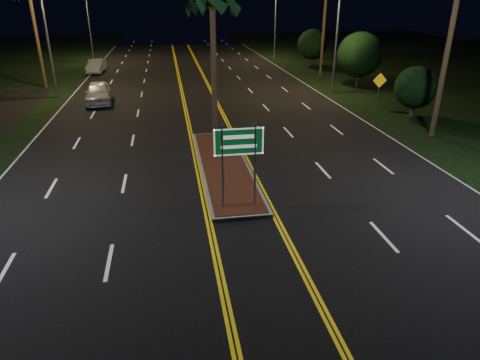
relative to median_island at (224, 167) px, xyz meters
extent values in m
plane|color=black|center=(0.00, -7.00, -0.08)|extent=(120.00, 120.00, 0.00)
cube|color=gray|center=(0.00, 0.00, -0.01)|extent=(2.25, 10.25, 0.15)
cube|color=#592819|center=(0.00, 0.00, 0.08)|extent=(2.00, 10.00, 0.02)
cylinder|color=gray|center=(-0.60, -4.20, 1.67)|extent=(0.08, 0.08, 3.20)
cylinder|color=gray|center=(0.60, -4.20, 1.67)|extent=(0.08, 0.08, 3.20)
cube|color=#07471E|center=(0.00, -4.20, 2.62)|extent=(1.80, 0.04, 1.00)
cube|color=white|center=(0.00, -4.22, 2.62)|extent=(1.80, 0.01, 1.00)
cylinder|color=gray|center=(-11.00, 17.00, 4.42)|extent=(0.18, 0.18, 9.00)
cylinder|color=gray|center=(-11.00, 37.00, 4.42)|extent=(0.18, 0.18, 9.00)
cylinder|color=gray|center=(11.00, 15.00, 4.42)|extent=(0.18, 0.18, 9.00)
cylinder|color=gray|center=(11.00, 35.00, 4.42)|extent=(0.18, 0.18, 9.00)
cylinder|color=#382819|center=(0.00, 3.50, 3.67)|extent=(0.28, 0.28, 7.50)
cylinder|color=#382819|center=(-12.80, 21.00, 3.92)|extent=(0.28, 0.28, 8.00)
cylinder|color=#382819|center=(12.50, 3.00, 4.17)|extent=(0.28, 0.28, 8.50)
cylinder|color=#382819|center=(12.80, 23.00, 4.67)|extent=(0.28, 0.28, 9.50)
cylinder|color=#382819|center=(13.50, 7.00, 0.37)|extent=(0.24, 0.24, 0.90)
sphere|color=black|center=(13.50, 7.00, 1.87)|extent=(2.70, 2.70, 2.70)
cylinder|color=#382819|center=(14.00, 17.00, 0.55)|extent=(0.24, 0.24, 1.26)
sphere|color=black|center=(14.00, 17.00, 2.65)|extent=(3.78, 3.78, 3.78)
cylinder|color=#382819|center=(13.80, 29.00, 0.46)|extent=(0.24, 0.24, 1.08)
sphere|color=black|center=(13.80, 29.00, 2.26)|extent=(3.24, 3.24, 3.24)
imported|color=silver|center=(-7.48, 14.48, 0.82)|extent=(2.77, 5.58, 1.80)
imported|color=silver|center=(-9.50, 28.44, 0.68)|extent=(2.24, 4.70, 1.53)
cylinder|color=gray|center=(12.36, 9.74, 0.98)|extent=(0.07, 0.07, 2.13)
cube|color=#EAA20C|center=(12.36, 9.72, 1.85)|extent=(1.03, 0.07, 1.02)
camera|label=1|loc=(-2.37, -18.48, 7.46)|focal=32.00mm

